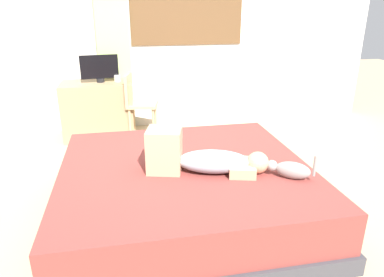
{
  "coord_description": "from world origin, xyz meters",
  "views": [
    {
      "loc": [
        -0.52,
        -2.62,
        1.67
      ],
      "look_at": [
        0.03,
        0.15,
        0.6
      ],
      "focal_mm": 32.98,
      "sensor_mm": 36.0,
      "label": 1
    }
  ],
  "objects_px": {
    "bed": "(185,190)",
    "chair_by_desk": "(137,101)",
    "cat": "(290,170)",
    "cup": "(117,78)",
    "tv_monitor": "(99,68)",
    "desk": "(98,110)",
    "person_lying": "(201,158)"
  },
  "relations": [
    {
      "from": "bed",
      "to": "chair_by_desk",
      "type": "height_order",
      "value": "chair_by_desk"
    },
    {
      "from": "desk",
      "to": "cup",
      "type": "distance_m",
      "value": 0.5
    },
    {
      "from": "desk",
      "to": "bed",
      "type": "bearing_deg",
      "value": -69.55
    },
    {
      "from": "bed",
      "to": "chair_by_desk",
      "type": "bearing_deg",
      "value": 98.21
    },
    {
      "from": "bed",
      "to": "tv_monitor",
      "type": "bearing_deg",
      "value": 108.95
    },
    {
      "from": "cat",
      "to": "desk",
      "type": "bearing_deg",
      "value": 121.39
    },
    {
      "from": "chair_by_desk",
      "to": "bed",
      "type": "bearing_deg",
      "value": -81.79
    },
    {
      "from": "person_lying",
      "to": "desk",
      "type": "bearing_deg",
      "value": 111.65
    },
    {
      "from": "tv_monitor",
      "to": "desk",
      "type": "bearing_deg",
      "value": 180.0
    },
    {
      "from": "cat",
      "to": "tv_monitor",
      "type": "relative_size",
      "value": 0.64
    },
    {
      "from": "cat",
      "to": "cup",
      "type": "xyz_separation_m",
      "value": [
        -1.25,
        2.52,
        0.26
      ]
    },
    {
      "from": "cat",
      "to": "desk",
      "type": "height_order",
      "value": "desk"
    },
    {
      "from": "tv_monitor",
      "to": "chair_by_desk",
      "type": "height_order",
      "value": "tv_monitor"
    },
    {
      "from": "person_lying",
      "to": "cat",
      "type": "relative_size",
      "value": 3.05
    },
    {
      "from": "cup",
      "to": "cat",
      "type": "bearing_deg",
      "value": -63.59
    },
    {
      "from": "bed",
      "to": "desk",
      "type": "distance_m",
      "value": 2.28
    },
    {
      "from": "bed",
      "to": "tv_monitor",
      "type": "distance_m",
      "value": 2.36
    },
    {
      "from": "cat",
      "to": "cup",
      "type": "relative_size",
      "value": 3.62
    },
    {
      "from": "person_lying",
      "to": "chair_by_desk",
      "type": "bearing_deg",
      "value": 100.45
    },
    {
      "from": "cat",
      "to": "cup",
      "type": "distance_m",
      "value": 2.83
    },
    {
      "from": "person_lying",
      "to": "cat",
      "type": "distance_m",
      "value": 0.68
    },
    {
      "from": "bed",
      "to": "desk",
      "type": "relative_size",
      "value": 2.27
    },
    {
      "from": "tv_monitor",
      "to": "cup",
      "type": "height_order",
      "value": "tv_monitor"
    },
    {
      "from": "cat",
      "to": "tv_monitor",
      "type": "distance_m",
      "value": 2.93
    },
    {
      "from": "desk",
      "to": "cup",
      "type": "xyz_separation_m",
      "value": [
        0.28,
        0.01,
        0.41
      ]
    },
    {
      "from": "bed",
      "to": "chair_by_desk",
      "type": "relative_size",
      "value": 2.37
    },
    {
      "from": "tv_monitor",
      "to": "chair_by_desk",
      "type": "bearing_deg",
      "value": -19.47
    },
    {
      "from": "chair_by_desk",
      "to": "tv_monitor",
      "type": "bearing_deg",
      "value": 160.53
    },
    {
      "from": "person_lying",
      "to": "cat",
      "type": "xyz_separation_m",
      "value": [
        0.63,
        -0.24,
        -0.05
      ]
    },
    {
      "from": "bed",
      "to": "person_lying",
      "type": "relative_size",
      "value": 2.18
    },
    {
      "from": "tv_monitor",
      "to": "chair_by_desk",
      "type": "relative_size",
      "value": 0.56
    },
    {
      "from": "cat",
      "to": "chair_by_desk",
      "type": "bearing_deg",
      "value": 113.47
    }
  ]
}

